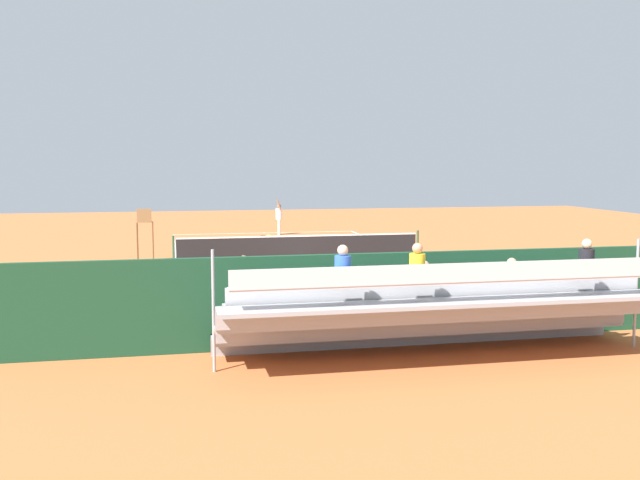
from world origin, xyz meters
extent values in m
plane|color=#BC6033|center=(0.00, 0.00, 0.00)|extent=(60.00, 60.00, 0.00)
cube|color=white|center=(0.00, -11.00, 0.00)|extent=(10.00, 0.10, 0.01)
cube|color=white|center=(0.00, 11.00, 0.00)|extent=(10.00, 0.10, 0.01)
cube|color=white|center=(-5.00, 0.00, 0.00)|extent=(0.10, 22.00, 0.01)
cube|color=white|center=(5.00, 0.00, 0.00)|extent=(0.10, 22.00, 0.01)
cube|color=white|center=(0.00, -6.05, 0.00)|extent=(7.50, 0.10, 0.01)
cube|color=white|center=(0.00, 6.05, 0.00)|extent=(7.50, 0.10, 0.01)
cube|color=white|center=(0.00, 0.00, 0.00)|extent=(0.10, 12.10, 0.01)
cube|color=white|center=(0.00, -11.00, 0.00)|extent=(0.10, 0.30, 0.01)
cube|color=black|center=(0.00, 0.00, 0.46)|extent=(10.00, 0.02, 0.91)
cube|color=white|center=(0.00, 0.00, 0.94)|extent=(10.00, 0.04, 0.06)
cylinder|color=#2D5133|center=(-5.10, 0.00, 0.54)|extent=(0.10, 0.10, 1.07)
cylinder|color=#2D5133|center=(5.10, 0.00, 0.54)|extent=(0.10, 0.10, 1.07)
cube|color=#194228|center=(0.00, 14.00, 1.00)|extent=(18.00, 0.16, 2.00)
cube|color=#9EA0A5|center=(0.00, 14.35, 0.23)|extent=(9.00, 0.10, 0.45)
cube|color=#9EA0A5|center=(0.00, 14.70, 0.41)|extent=(9.00, 0.80, 0.08)
cube|color=#9EA0A5|center=(0.00, 14.32, 0.23)|extent=(9.00, 0.04, 0.45)
cube|color=silver|center=(0.00, 14.80, 0.83)|extent=(8.60, 0.36, 0.04)
cube|color=silver|center=(0.00, 14.98, 1.03)|extent=(8.60, 0.03, 0.36)
cube|color=#9EA0A5|center=(0.00, 15.50, 0.86)|extent=(9.00, 0.80, 0.08)
cube|color=#9EA0A5|center=(0.00, 15.12, 0.68)|extent=(9.00, 0.04, 0.45)
cube|color=silver|center=(0.00, 15.60, 1.28)|extent=(8.60, 0.36, 0.04)
cube|color=silver|center=(0.00, 15.78, 1.48)|extent=(8.60, 0.03, 0.36)
cube|color=#9EA0A5|center=(0.00, 16.30, 1.31)|extent=(9.00, 0.80, 0.08)
cube|color=#9EA0A5|center=(0.00, 15.92, 1.12)|extent=(9.00, 0.04, 0.45)
cube|color=silver|center=(0.00, 16.40, 1.73)|extent=(8.60, 0.36, 0.04)
cube|color=silver|center=(0.00, 16.58, 1.93)|extent=(8.60, 0.03, 0.36)
cylinder|color=#9EA0A5|center=(-4.50, 15.50, 1.18)|extent=(0.06, 0.06, 2.35)
cylinder|color=#9EA0A5|center=(4.50, 15.50, 1.18)|extent=(0.06, 0.06, 2.35)
cube|color=#2D2D33|center=(-2.74, 16.23, 1.77)|extent=(0.32, 0.40, 0.12)
cylinder|color=black|center=(-2.74, 16.35, 2.06)|extent=(0.30, 0.30, 0.45)
sphere|color=beige|center=(-2.74, 16.35, 2.38)|extent=(0.20, 0.20, 0.20)
cube|color=#2D2D33|center=(2.20, 16.23, 1.77)|extent=(0.32, 0.40, 0.12)
cylinder|color=blue|center=(2.20, 16.35, 2.06)|extent=(0.30, 0.30, 0.45)
sphere|color=beige|center=(2.20, 16.35, 2.38)|extent=(0.20, 0.20, 0.20)
cube|color=#2D2D33|center=(-0.33, 14.63, 0.87)|extent=(0.32, 0.40, 0.12)
cylinder|color=blue|center=(-0.33, 14.75, 1.16)|extent=(0.30, 0.30, 0.45)
sphere|color=brown|center=(-0.33, 14.75, 1.48)|extent=(0.20, 0.20, 0.20)
cube|color=#2D2D33|center=(0.76, 14.63, 0.87)|extent=(0.32, 0.40, 0.12)
cylinder|color=blue|center=(0.76, 14.75, 1.16)|extent=(0.30, 0.30, 0.45)
sphere|color=brown|center=(0.76, 14.75, 1.48)|extent=(0.20, 0.20, 0.20)
cube|color=#2D2D33|center=(0.76, 16.23, 1.77)|extent=(0.32, 0.40, 0.12)
cylinder|color=yellow|center=(0.76, 16.35, 2.06)|extent=(0.30, 0.30, 0.45)
sphere|color=tan|center=(0.76, 16.35, 2.38)|extent=(0.20, 0.20, 0.20)
cube|color=#2D2D33|center=(0.33, 15.43, 1.32)|extent=(0.32, 0.40, 0.12)
cylinder|color=purple|center=(0.33, 15.55, 1.60)|extent=(0.30, 0.30, 0.45)
sphere|color=tan|center=(0.33, 15.55, 1.93)|extent=(0.20, 0.20, 0.20)
cube|color=#2D2D33|center=(-1.56, 15.43, 1.32)|extent=(0.32, 0.40, 0.12)
cylinder|color=blue|center=(-1.56, 15.55, 1.60)|extent=(0.30, 0.30, 0.45)
sphere|color=tan|center=(-1.56, 15.55, 1.93)|extent=(0.20, 0.20, 0.20)
cylinder|color=olive|center=(5.90, -0.52, 0.80)|extent=(0.07, 0.07, 1.60)
cylinder|color=olive|center=(6.50, -0.52, 0.80)|extent=(0.07, 0.07, 1.60)
cylinder|color=olive|center=(5.90, 0.08, 0.80)|extent=(0.07, 0.07, 1.60)
cylinder|color=olive|center=(6.50, 0.08, 0.80)|extent=(0.07, 0.07, 1.60)
cube|color=olive|center=(6.20, -0.22, 1.63)|extent=(0.56, 0.56, 0.06)
cube|color=olive|center=(6.20, 0.02, 1.90)|extent=(0.56, 0.06, 0.48)
cube|color=olive|center=(5.94, -0.22, 1.78)|extent=(0.04, 0.48, 0.04)
cube|color=olive|center=(6.46, -0.22, 1.78)|extent=(0.04, 0.48, 0.04)
cube|color=#9E754C|center=(-2.77, 13.20, 0.45)|extent=(1.80, 0.40, 0.05)
cylinder|color=#9E754C|center=(-3.52, 13.20, 0.23)|extent=(0.06, 0.06, 0.45)
cylinder|color=#9E754C|center=(-2.02, 13.20, 0.23)|extent=(0.06, 0.06, 0.45)
cube|color=#9E754C|center=(-2.77, 13.38, 0.75)|extent=(1.80, 0.04, 0.36)
cube|color=#B22D2D|center=(-1.14, 13.40, 0.18)|extent=(0.90, 0.36, 0.36)
cylinder|color=white|center=(-0.68, -9.95, 0.42)|extent=(0.14, 0.14, 0.85)
cylinder|color=white|center=(-0.63, -9.74, 0.42)|extent=(0.14, 0.14, 0.85)
cylinder|color=white|center=(-0.65, -9.84, 1.15)|extent=(0.43, 0.43, 0.60)
sphere|color=#8C6647|center=(-0.65, -9.84, 1.56)|extent=(0.22, 0.22, 0.22)
cylinder|color=#8C6647|center=(-0.61, -9.63, 1.65)|extent=(0.26, 0.14, 0.55)
cylinder|color=#8C6647|center=(-0.70, -10.06, 1.18)|extent=(0.11, 0.11, 0.50)
cylinder|color=black|center=(0.26, -9.53, 0.01)|extent=(0.28, 0.05, 0.03)
torus|color=#D8CC4C|center=(-0.01, -9.51, 0.01)|extent=(0.32, 0.32, 0.02)
cylinder|color=white|center=(-0.01, -9.51, 0.01)|extent=(0.25, 0.25, 0.00)
sphere|color=#CCDB33|center=(-0.80, -8.78, 0.03)|extent=(0.07, 0.07, 0.07)
sphere|color=#CCDB33|center=(-1.44, -7.15, 0.03)|extent=(0.07, 0.07, 0.07)
cylinder|color=#232328|center=(3.83, 13.47, 0.42)|extent=(0.14, 0.14, 0.85)
cylinder|color=#232328|center=(3.77, 13.26, 0.42)|extent=(0.14, 0.14, 0.85)
cylinder|color=blue|center=(3.80, 13.36, 1.15)|extent=(0.44, 0.44, 0.60)
sphere|color=#8C6647|center=(3.80, 13.36, 1.56)|extent=(0.22, 0.22, 0.22)
cylinder|color=#8C6647|center=(3.75, 13.15, 1.65)|extent=(0.26, 0.15, 0.55)
cylinder|color=#8C6647|center=(3.86, 13.57, 1.18)|extent=(0.11, 0.11, 0.50)
camera|label=1|loc=(5.32, 29.06, 3.99)|focal=40.63mm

